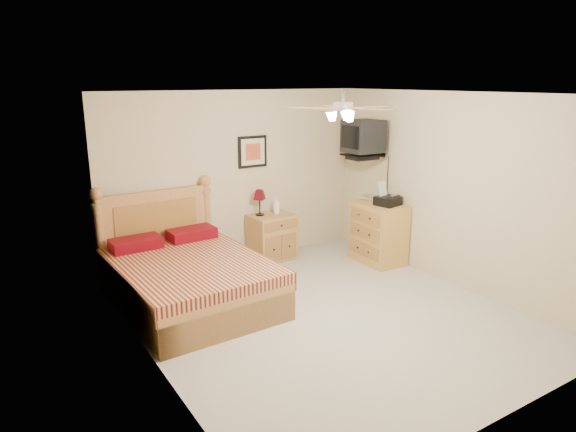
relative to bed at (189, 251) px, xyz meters
The scene contains 17 objects.
floor 1.78m from the bed, 42.96° to the right, with size 4.50×4.50×0.00m, color #ABA69A.
ceiling 2.45m from the bed, 42.96° to the right, with size 4.00×4.50×0.04m, color white.
wall_back 1.75m from the bed, 43.22° to the left, with size 4.00×0.04×2.50m, color #C7B792.
wall_front 3.62m from the bed, 70.36° to the right, with size 4.00×0.04×2.50m, color #C7B792.
wall_left 1.49m from the bed, 125.45° to the right, with size 0.04×4.50×2.50m, color #C7B792.
wall_right 3.44m from the bed, 19.28° to the right, with size 0.04×4.50×2.50m, color #C7B792.
bed is the anchor object (origin of this frame).
nightstand 1.91m from the bed, 28.12° to the left, with size 0.64×0.48×0.69m, color #AB7741.
table_lamp 1.79m from the bed, 32.73° to the left, with size 0.21×0.21×0.39m, color #4E0712, non-canonical shape.
lotion_bottle 1.97m from the bed, 27.24° to the left, with size 0.10×0.10×0.25m, color white.
framed_picture 2.07m from the bed, 37.01° to the left, with size 0.46×0.04×0.46m, color black.
dresser 2.94m from the bed, ahead, with size 0.52×0.75×0.89m, color #C3893F.
fax_machine 2.99m from the bed, ahead, with size 0.31×0.33×0.33m, color black, non-canonical shape.
magazine_lower 2.94m from the bed, ahead, with size 0.21×0.29×0.03m, color #B8AE91.
magazine_upper 2.98m from the bed, ahead, with size 0.17×0.24×0.02m, color tan.
wall_tv 3.17m from the bed, ahead, with size 0.56×0.46×0.58m, color black, non-canonical shape.
ceiling_fan 2.45m from the bed, 47.66° to the right, with size 1.14×1.14×0.28m, color white, non-canonical shape.
Camera 1 is at (-3.28, -4.35, 2.64)m, focal length 32.00 mm.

